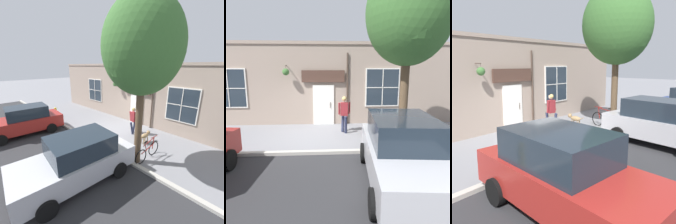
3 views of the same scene
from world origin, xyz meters
The scene contains 7 objects.
ground_plane centered at (0.00, 0.00, 0.00)m, with size 90.00×90.00×0.00m, color gray.
storefront_facade centered at (-2.34, -0.01, 2.16)m, with size 0.95×18.00×4.30m.
pedestrian_walking centered at (-0.55, 1.32, 1.02)m, with size 0.67×0.60×1.70m.
dog_on_leash centered at (-0.10, 2.52, 0.42)m, with size 1.01×0.28×0.64m.
street_tree_by_curb centered at (1.73, 3.25, 4.66)m, with size 3.17×2.86×6.51m.
leaning_bicycle centered at (1.15, 3.48, 0.38)m, with size 1.74×0.14×1.00m.
parked_car_mid_block centered at (4.11, 2.38, 0.88)m, with size 4.46×2.27×1.75m.
Camera 2 is at (9.24, 0.40, 2.96)m, focal length 35.00 mm.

